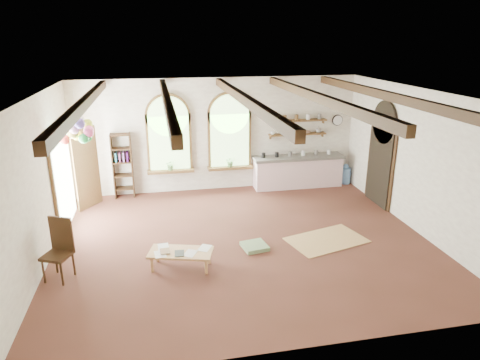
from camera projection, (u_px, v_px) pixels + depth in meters
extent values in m
plane|color=#582F24|center=(244.00, 241.00, 9.39)|extent=(8.00, 8.00, 0.00)
cube|color=brown|center=(169.00, 143.00, 11.86)|extent=(1.24, 0.08, 1.64)
cylinder|color=brown|center=(168.00, 116.00, 11.62)|extent=(1.24, 0.08, 1.24)
cube|color=#8CB96F|center=(169.00, 143.00, 11.82)|extent=(1.10, 0.04, 1.50)
cube|color=brown|center=(171.00, 171.00, 12.03)|extent=(1.30, 0.28, 0.08)
cube|color=brown|center=(230.00, 140.00, 12.17)|extent=(1.24, 0.08, 1.64)
cylinder|color=brown|center=(229.00, 114.00, 11.93)|extent=(1.24, 0.08, 1.24)
cube|color=#8CB96F|center=(230.00, 140.00, 12.14)|extent=(1.10, 0.04, 1.50)
cube|color=brown|center=(230.00, 168.00, 12.35)|extent=(1.30, 0.28, 0.08)
cube|color=brown|center=(62.00, 177.00, 9.96)|extent=(0.10, 1.90, 2.50)
cube|color=black|center=(380.00, 164.00, 11.16)|extent=(0.10, 1.30, 2.40)
cube|color=silver|center=(298.00, 173.00, 12.65)|extent=(2.60, 0.55, 0.86)
cube|color=slate|center=(298.00, 157.00, 12.50)|extent=(2.68, 0.62, 0.08)
cube|color=brown|center=(297.00, 134.00, 12.46)|extent=(1.70, 0.24, 0.04)
cube|color=brown|center=(298.00, 121.00, 12.33)|extent=(1.70, 0.24, 0.04)
cylinder|color=black|center=(337.00, 120.00, 12.64)|extent=(0.32, 0.04, 0.32)
cube|color=#3A2912|center=(113.00, 166.00, 11.64)|extent=(0.03, 0.32, 1.80)
cube|color=#3A2912|center=(132.00, 165.00, 11.73)|extent=(0.03, 0.32, 1.80)
cube|color=tan|center=(181.00, 252.00, 8.22)|extent=(1.32, 0.86, 0.04)
cube|color=tan|center=(152.00, 264.00, 8.13)|extent=(0.05, 0.05, 0.31)
cube|color=tan|center=(206.00, 267.00, 8.05)|extent=(0.05, 0.05, 0.31)
cube|color=tan|center=(157.00, 254.00, 8.50)|extent=(0.05, 0.05, 0.31)
cube|color=tan|center=(209.00, 256.00, 8.42)|extent=(0.05, 0.05, 0.31)
cube|color=#3A2912|center=(57.00, 256.00, 7.78)|extent=(0.60, 0.60, 0.05)
cube|color=#3A2912|center=(61.00, 234.00, 7.86)|extent=(0.44, 0.23, 0.68)
cube|color=tan|center=(327.00, 240.00, 9.41)|extent=(1.87, 1.43, 0.02)
cube|color=#6D8A5F|center=(255.00, 246.00, 9.06)|extent=(0.58, 0.58, 0.09)
cylinder|color=#5D8EC8|center=(331.00, 178.00, 12.92)|extent=(0.27, 0.27, 0.40)
sphere|color=#5D8EC8|center=(331.00, 170.00, 12.84)|extent=(0.14, 0.14, 0.14)
cylinder|color=#5D8EC8|center=(345.00, 176.00, 12.99)|extent=(0.31, 0.31, 0.47)
sphere|color=#5D8EC8|center=(346.00, 167.00, 12.90)|extent=(0.17, 0.17, 0.17)
cylinder|color=silver|center=(75.00, 110.00, 9.13)|extent=(0.01, 0.01, 0.85)
sphere|color=green|center=(87.00, 137.00, 9.37)|extent=(0.22, 0.22, 0.22)
sphere|color=#FF5499|center=(89.00, 130.00, 9.44)|extent=(0.22, 0.22, 0.22)
sphere|color=#CBEF32|center=(87.00, 124.00, 9.52)|extent=(0.22, 0.22, 0.22)
sphere|color=white|center=(79.00, 120.00, 9.37)|extent=(0.22, 0.22, 0.22)
sphere|color=yellow|center=(77.00, 135.00, 9.52)|extent=(0.22, 0.22, 0.22)
sphere|color=#4BB170|center=(69.00, 130.00, 9.45)|extent=(0.22, 0.22, 0.22)
sphere|color=#CD6EEA|center=(70.00, 126.00, 9.27)|extent=(0.22, 0.22, 0.22)
sphere|color=#32D5BD|center=(65.00, 122.00, 9.14)|extent=(0.22, 0.22, 0.22)
sphere|color=red|center=(65.00, 140.00, 9.12)|extent=(0.22, 0.22, 0.22)
sphere|color=gold|center=(73.00, 134.00, 9.14)|extent=(0.22, 0.22, 0.22)
sphere|color=#FFBBE7|center=(74.00, 129.00, 9.02)|extent=(0.22, 0.22, 0.22)
sphere|color=#6853C2|center=(80.00, 124.00, 8.95)|extent=(0.22, 0.22, 0.22)
sphere|color=green|center=(84.00, 138.00, 9.23)|extent=(0.22, 0.22, 0.22)
sphere|color=#FF5499|center=(89.00, 132.00, 9.25)|extent=(0.22, 0.22, 0.22)
imported|color=olive|center=(160.00, 252.00, 8.17)|extent=(0.19, 0.27, 0.02)
cube|color=black|center=(179.00, 253.00, 8.12)|extent=(0.19, 0.27, 0.01)
imported|color=#598C4C|center=(171.00, 165.00, 11.94)|extent=(0.27, 0.23, 0.30)
imported|color=#598C4C|center=(230.00, 161.00, 12.26)|extent=(0.27, 0.23, 0.30)
imported|color=white|center=(273.00, 133.00, 12.30)|extent=(0.12, 0.10, 0.10)
imported|color=beige|center=(284.00, 132.00, 12.36)|extent=(0.10, 0.10, 0.09)
imported|color=beige|center=(296.00, 133.00, 12.43)|extent=(0.22, 0.22, 0.05)
imported|color=#8C664C|center=(307.00, 132.00, 12.50)|extent=(0.20, 0.20, 0.06)
imported|color=slate|center=(319.00, 129.00, 12.54)|extent=(0.18, 0.18, 0.19)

